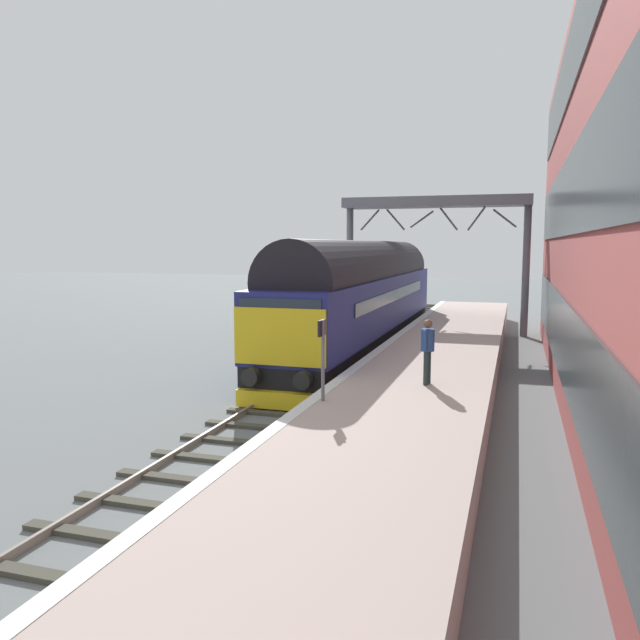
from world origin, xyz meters
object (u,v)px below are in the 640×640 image
Objects in this scene: waiting_passenger at (428,346)px; diesel_locomotive at (363,294)px; signal_post_mid at (343,283)px; platform_number_sign at (322,347)px.

diesel_locomotive is at bearing 31.43° from waiting_passenger.
waiting_passenger is at bearing -66.42° from signal_post_mid.
diesel_locomotive is at bearing 99.37° from platform_number_sign.
platform_number_sign is at bearing 149.11° from waiting_passenger.
waiting_passenger is (4.01, -9.67, -0.50)m from diesel_locomotive.
platform_number_sign is at bearing -80.63° from diesel_locomotive.
diesel_locomotive is 4.57× the size of signal_post_mid.
waiting_passenger is at bearing -67.45° from diesel_locomotive.
signal_post_mid is at bearing 116.05° from diesel_locomotive.
diesel_locomotive reaches higher than platform_number_sign.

